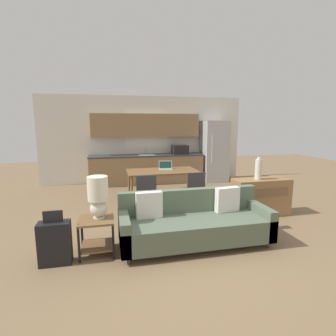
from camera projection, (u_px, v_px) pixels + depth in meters
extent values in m
plane|color=#7F6647|center=(188.00, 243.00, 4.13)|extent=(20.00, 20.00, 0.00)
cube|color=silver|center=(145.00, 140.00, 8.34)|extent=(6.40, 0.06, 2.70)
cube|color=white|center=(147.00, 129.00, 8.26)|extent=(1.34, 0.01, 1.18)
cube|color=#8E704C|center=(147.00, 170.00, 8.17)|extent=(3.48, 0.62, 0.86)
cube|color=#38383A|center=(147.00, 155.00, 8.10)|extent=(3.51, 0.65, 0.04)
cube|color=#B2B5B7|center=(147.00, 155.00, 8.04)|extent=(0.48, 0.36, 0.01)
cylinder|color=#B7BABC|center=(146.00, 151.00, 8.19)|extent=(0.02, 0.02, 0.24)
cube|color=#8E704C|center=(146.00, 125.00, 8.08)|extent=(3.31, 0.34, 0.70)
cube|color=black|center=(180.00, 150.00, 8.25)|extent=(0.48, 0.36, 0.28)
cube|color=#B7BABC|center=(214.00, 151.00, 8.49)|extent=(0.77, 0.74, 1.94)
cylinder|color=silver|center=(212.00, 150.00, 8.05)|extent=(0.02, 0.02, 0.87)
cube|color=brown|center=(162.00, 171.00, 6.20)|extent=(1.65, 0.89, 0.04)
cylinder|color=brown|center=(132.00, 193.00, 5.72)|extent=(0.05, 0.05, 0.72)
cylinder|color=brown|center=(198.00, 189.00, 6.06)|extent=(0.05, 0.05, 0.72)
cylinder|color=brown|center=(129.00, 185.00, 6.46)|extent=(0.05, 0.05, 0.72)
cylinder|color=brown|center=(188.00, 182.00, 6.80)|extent=(0.05, 0.05, 0.72)
cylinder|color=#3D2D1E|center=(129.00, 261.00, 3.50)|extent=(0.05, 0.05, 0.10)
cylinder|color=#3D2D1E|center=(268.00, 245.00, 3.96)|extent=(0.05, 0.05, 0.10)
cylinder|color=#3D2D1E|center=(125.00, 240.00, 4.11)|extent=(0.05, 0.05, 0.10)
cylinder|color=#3D2D1E|center=(246.00, 228.00, 4.58)|extent=(0.05, 0.05, 0.10)
cube|color=#566651|center=(195.00, 229.00, 4.00)|extent=(2.29, 0.80, 0.34)
cube|color=#566651|center=(189.00, 210.00, 4.29)|extent=(2.29, 0.14, 0.72)
cube|color=#566651|center=(124.00, 231.00, 3.75)|extent=(0.14, 0.80, 0.48)
cube|color=#566651|center=(259.00, 219.00, 4.23)|extent=(0.14, 0.80, 0.48)
cube|color=silver|center=(149.00, 205.00, 3.98)|extent=(0.40, 0.13, 0.40)
cube|color=silver|center=(227.00, 199.00, 4.26)|extent=(0.41, 0.17, 0.40)
cube|color=brown|center=(96.00, 220.00, 3.72)|extent=(0.49, 0.49, 0.03)
cube|color=brown|center=(97.00, 246.00, 3.79)|extent=(0.44, 0.44, 0.02)
cube|color=black|center=(79.00, 246.00, 3.50)|extent=(0.03, 0.03, 0.49)
cube|color=black|center=(113.00, 242.00, 3.60)|extent=(0.03, 0.03, 0.49)
cube|color=black|center=(82.00, 232.00, 3.94)|extent=(0.03, 0.03, 0.49)
cube|color=black|center=(113.00, 230.00, 4.04)|extent=(0.03, 0.03, 0.49)
cylinder|color=silver|center=(99.00, 217.00, 3.76)|extent=(0.16, 0.16, 0.02)
sphere|color=silver|center=(99.00, 208.00, 3.74)|extent=(0.24, 0.24, 0.24)
cylinder|color=beige|center=(98.00, 188.00, 3.69)|extent=(0.29, 0.29, 0.34)
cube|color=olive|center=(261.00, 197.00, 5.36)|extent=(1.15, 0.44, 0.75)
cube|color=brown|center=(267.00, 192.00, 5.12)|extent=(0.92, 0.01, 0.18)
cylinder|color=beige|center=(258.00, 169.00, 5.22)|extent=(0.13, 0.13, 0.40)
cylinder|color=beige|center=(259.00, 158.00, 5.18)|extent=(0.07, 0.07, 0.04)
cube|color=#38383D|center=(145.00, 194.00, 5.40)|extent=(0.42, 0.42, 0.04)
cube|color=#38383D|center=(146.00, 186.00, 5.17)|extent=(0.40, 0.03, 0.41)
cylinder|color=black|center=(152.00, 201.00, 5.64)|extent=(0.03, 0.03, 0.40)
cylinder|color=black|center=(136.00, 203.00, 5.56)|extent=(0.03, 0.03, 0.40)
cylinder|color=black|center=(155.00, 206.00, 5.31)|extent=(0.03, 0.03, 0.40)
cylinder|color=black|center=(138.00, 208.00, 5.23)|extent=(0.03, 0.03, 0.40)
cube|color=#38383D|center=(193.00, 190.00, 5.70)|extent=(0.44, 0.44, 0.04)
cube|color=#38383D|center=(196.00, 182.00, 5.48)|extent=(0.40, 0.05, 0.41)
cylinder|color=black|center=(197.00, 197.00, 5.95)|extent=(0.03, 0.03, 0.40)
cylinder|color=black|center=(183.00, 199.00, 5.86)|extent=(0.03, 0.03, 0.40)
cylinder|color=black|center=(203.00, 202.00, 5.63)|extent=(0.03, 0.03, 0.40)
cylinder|color=black|center=(188.00, 203.00, 5.53)|extent=(0.03, 0.03, 0.40)
cube|color=#B7BABC|center=(166.00, 169.00, 6.31)|extent=(0.35, 0.27, 0.02)
cube|color=#B7BABC|center=(165.00, 165.00, 6.41)|extent=(0.32, 0.11, 0.20)
cube|color=#143828|center=(165.00, 165.00, 6.40)|extent=(0.29, 0.09, 0.17)
cube|color=black|center=(55.00, 243.00, 3.48)|extent=(0.41, 0.22, 0.58)
cube|color=black|center=(53.00, 217.00, 3.42)|extent=(0.25, 0.02, 0.16)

